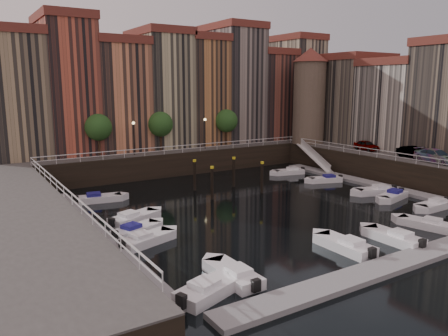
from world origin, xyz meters
TOP-DOWN VIEW (x-y plane):
  - ground at (0.00, 0.00)m, footprint 200.00×200.00m
  - quay_far at (0.00, 26.00)m, footprint 80.00×20.00m
  - quay_right at (28.00, -2.00)m, footprint 20.00×36.00m
  - dock_left at (-16.20, -1.00)m, footprint 2.00×28.00m
  - dock_right at (16.20, -1.00)m, footprint 2.00×28.00m
  - dock_near at (0.00, -17.00)m, footprint 30.00×2.00m
  - mountains at (1.72, 110.00)m, footprint 145.00×100.00m
  - far_terrace at (3.31, 23.50)m, footprint 48.70×10.30m
  - right_terrace at (26.50, 3.80)m, footprint 9.30×24.30m
  - corner_tower at (20.00, 14.50)m, footprint 5.20×5.20m
  - promenade_trees at (-1.33, 18.20)m, footprint 21.20×3.20m
  - street_lamps at (-1.00, 17.20)m, footprint 10.36×0.36m
  - railings at (0.00, 4.88)m, footprint 36.08×34.04m
  - gangway at (17.10, 10.00)m, footprint 2.78×8.32m
  - mooring_pilings at (0.01, 5.66)m, footprint 6.32×5.26m
  - boat_left_0 at (-13.42, -14.04)m, footprint 5.04×3.22m
  - boat_left_1 at (-13.42, -4.64)m, footprint 4.67×2.87m
  - boat_left_2 at (-13.29, -2.17)m, footprint 4.43×2.89m
  - boat_left_3 at (-12.39, 0.79)m, footprint 4.90×3.14m
  - boat_left_4 at (-12.96, 9.06)m, footprint 4.58×2.34m
  - boat_right_0 at (13.30, -10.38)m, footprint 4.40×1.63m
  - boat_right_1 at (12.93, -6.00)m, footprint 4.59×2.55m
  - boat_right_2 at (13.27, -3.68)m, footprint 4.75×2.95m
  - boat_right_3 at (12.97, 3.52)m, footprint 4.25×2.66m
  - boat_right_4 at (12.36, 9.53)m, footprint 4.35×2.40m
  - boat_near_0 at (-11.28, -13.15)m, footprint 1.78×4.72m
  - boat_near_1 at (-1.92, -13.35)m, footprint 1.80×4.87m
  - boat_near_2 at (2.41, -14.13)m, footprint 1.80×4.79m
  - boat_near_3 at (7.47, -13.37)m, footprint 2.55×4.46m
  - car_a at (21.14, 4.57)m, footprint 2.12×4.02m
  - car_b at (20.80, -2.44)m, footprint 2.34×4.30m
  - car_c at (20.27, -5.76)m, footprint 2.61×5.29m

SIDE VIEW (x-z plane):
  - ground at x=0.00m, z-range 0.00..0.00m
  - dock_left at x=-16.20m, z-range 0.00..0.35m
  - dock_right at x=16.20m, z-range 0.00..0.35m
  - dock_near at x=0.00m, z-range 0.00..0.35m
  - boat_right_3 at x=12.97m, z-range -0.16..0.80m
  - boat_right_4 at x=12.36m, z-range -0.16..0.81m
  - boat_left_2 at x=-13.29m, z-range -0.16..0.84m
  - boat_near_3 at x=7.47m, z-range -0.16..0.84m
  - boat_right_0 at x=13.30m, z-range -0.16..0.85m
  - boat_left_4 at x=-12.96m, z-range -0.17..0.86m
  - boat_right_1 at x=12.93m, z-range -0.17..0.86m
  - boat_left_1 at x=-13.42m, z-range -0.17..0.88m
  - boat_right_2 at x=13.27m, z-range -0.17..0.89m
  - boat_near_0 at x=-11.28m, z-range -0.18..0.91m
  - boat_near_2 at x=2.41m, z-range -0.18..0.92m
  - boat_left_3 at x=-12.39m, z-range -0.18..0.92m
  - boat_near_1 at x=-1.92m, z-range -0.18..0.93m
  - boat_left_0 at x=-13.42m, z-range -0.19..0.95m
  - quay_far at x=0.00m, z-range 0.00..3.00m
  - quay_right at x=28.00m, z-range 0.00..3.00m
  - mooring_pilings at x=0.01m, z-range -0.24..3.54m
  - gangway at x=17.10m, z-range 0.05..3.78m
  - car_a at x=21.14m, z-range 3.00..4.30m
  - car_b at x=20.80m, z-range 3.00..4.34m
  - car_c at x=20.27m, z-range 3.00..4.48m
  - railings at x=0.00m, z-range 3.53..4.05m
  - street_lamps at x=-1.00m, z-range 3.81..7.99m
  - promenade_trees at x=-1.33m, z-range 3.98..9.18m
  - mountains at x=1.72m, z-range -1.08..16.92m
  - right_terrace at x=26.50m, z-range 2.56..16.56m
  - corner_tower at x=20.00m, z-range 3.29..17.09m
  - far_terrace at x=3.31m, z-range 2.20..19.70m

